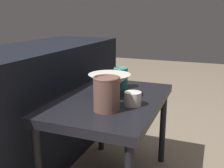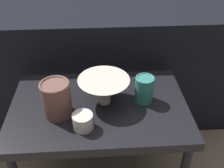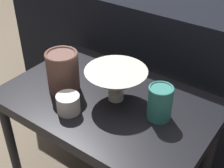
{
  "view_description": "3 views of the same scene",
  "coord_description": "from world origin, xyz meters",
  "px_view_note": "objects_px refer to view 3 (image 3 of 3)",
  "views": [
    {
      "loc": [
        -1.14,
        -0.45,
        0.89
      ],
      "look_at": [
        0.0,
        -0.0,
        0.56
      ],
      "focal_mm": 42.0,
      "sensor_mm": 36.0,
      "label": 1
    },
    {
      "loc": [
        0.0,
        -0.84,
        1.2
      ],
      "look_at": [
        0.06,
        0.02,
        0.58
      ],
      "focal_mm": 42.0,
      "sensor_mm": 36.0,
      "label": 2
    },
    {
      "loc": [
        0.52,
        -0.69,
        1.14
      ],
      "look_at": [
        0.01,
        0.02,
        0.54
      ],
      "focal_mm": 50.0,
      "sensor_mm": 36.0,
      "label": 3
    }
  ],
  "objects_px": {
    "cup": "(68,104)",
    "vase_colorful_right": "(160,102)",
    "vase_textured_left": "(63,71)",
    "bowl": "(116,82)"
  },
  "relations": [
    {
      "from": "cup",
      "to": "vase_colorful_right",
      "type": "bearing_deg",
      "value": 30.52
    },
    {
      "from": "vase_textured_left",
      "to": "cup",
      "type": "distance_m",
      "value": 0.14
    },
    {
      "from": "vase_textured_left",
      "to": "cup",
      "type": "height_order",
      "value": "vase_textured_left"
    },
    {
      "from": "cup",
      "to": "bowl",
      "type": "bearing_deg",
      "value": 60.13
    },
    {
      "from": "bowl",
      "to": "vase_colorful_right",
      "type": "height_order",
      "value": "same"
    },
    {
      "from": "vase_textured_left",
      "to": "vase_colorful_right",
      "type": "distance_m",
      "value": 0.36
    },
    {
      "from": "vase_textured_left",
      "to": "vase_colorful_right",
      "type": "bearing_deg",
      "value": 10.06
    },
    {
      "from": "vase_textured_left",
      "to": "bowl",
      "type": "bearing_deg",
      "value": 18.3
    },
    {
      "from": "bowl",
      "to": "cup",
      "type": "height_order",
      "value": "bowl"
    },
    {
      "from": "bowl",
      "to": "cup",
      "type": "relative_size",
      "value": 2.73
    }
  ]
}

